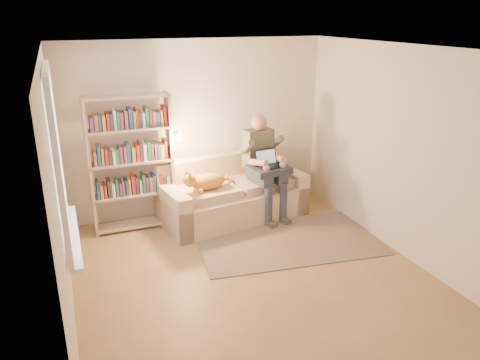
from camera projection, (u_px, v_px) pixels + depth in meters
name	position (u px, v px, depth m)	size (l,w,h in m)	color
floor	(254.00, 278.00, 5.49)	(4.50, 4.50, 0.00)	olive
ceiling	(257.00, 49.00, 4.61)	(4.00, 4.50, 0.02)	white
wall_left	(58.00, 198.00, 4.36)	(0.02, 4.50, 2.60)	silver
wall_right	(405.00, 154.00, 5.73)	(0.02, 4.50, 2.60)	silver
wall_back	(197.00, 128.00, 7.02)	(4.00, 0.02, 2.60)	silver
wall_front	(389.00, 276.00, 3.07)	(4.00, 0.02, 2.60)	silver
window	(63.00, 183.00, 4.53)	(0.12, 1.52, 1.69)	white
sofa	(232.00, 196.00, 7.03)	(2.25, 1.25, 0.91)	beige
person	(263.00, 161.00, 6.93)	(0.51, 0.73, 1.54)	#626A55
cat	(203.00, 182.00, 6.55)	(0.76, 0.35, 0.28)	#FFAA31
blanket	(270.00, 169.00, 6.85)	(0.56, 0.46, 0.10)	#242F40
laptop	(270.00, 162.00, 6.82)	(0.39, 0.33, 0.30)	black
bookshelf	(131.00, 157.00, 6.43)	(1.28, 0.35, 1.93)	#BEA58F
rug	(287.00, 241.00, 6.37)	(2.42, 1.43, 0.01)	#7D6A5B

